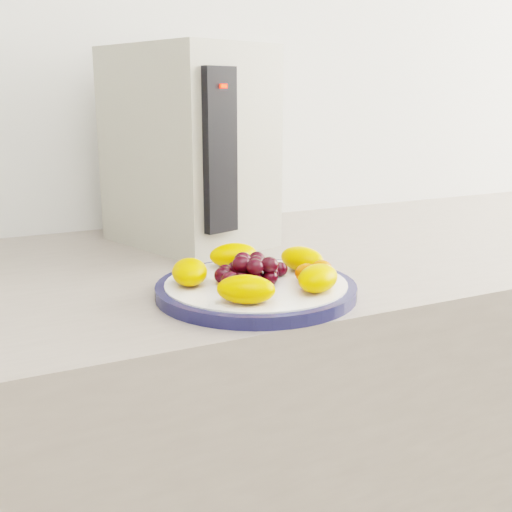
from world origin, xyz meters
name	(u,v)px	position (x,y,z in m)	size (l,w,h in m)	color
plate_rim	(256,290)	(0.11, 1.02, 0.91)	(0.25, 0.25, 0.01)	#15173E
plate_face	(256,289)	(0.11, 1.02, 0.91)	(0.22, 0.22, 0.02)	white
appliance_body	(188,147)	(0.15, 1.33, 1.06)	(0.18, 0.25, 0.31)	#A29D8D
appliance_panel	(219,151)	(0.14, 1.19, 1.06)	(0.05, 0.02, 0.23)	black
appliance_led	(223,86)	(0.14, 1.18, 1.15)	(0.01, 0.01, 0.01)	#FF0C05
fruit_plate	(260,270)	(0.12, 1.02, 0.93)	(0.21, 0.21, 0.04)	orange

